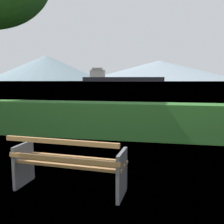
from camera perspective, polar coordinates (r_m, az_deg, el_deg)
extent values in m
plane|color=olive|center=(3.97, -9.65, -17.54)|extent=(1400.00, 1400.00, 0.00)
plane|color=#7A99A8|center=(311.00, 10.86, 7.05)|extent=(620.00, 620.00, 0.00)
cube|color=olive|center=(3.64, -11.11, -12.28)|extent=(1.70, 0.19, 0.04)
cube|color=olive|center=(3.80, -9.80, -11.37)|extent=(1.70, 0.19, 0.04)
cube|color=olive|center=(3.97, -8.60, -10.54)|extent=(1.70, 0.19, 0.04)
cube|color=olive|center=(3.54, -11.70, -10.82)|extent=(1.69, 0.17, 0.06)
cube|color=olive|center=(3.42, -12.17, -6.83)|extent=(1.69, 0.17, 0.06)
cube|color=#4C4C51|center=(4.22, -20.08, -11.43)|extent=(0.09, 0.51, 0.68)
cube|color=#4C4C51|center=(3.57, 2.32, -14.46)|extent=(0.09, 0.51, 0.68)
cube|color=#285B23|center=(7.10, 0.32, -1.91)|extent=(11.10, 0.83, 1.03)
cube|color=#232328|center=(311.86, 2.65, 7.69)|extent=(103.06, 28.87, 5.55)
cube|color=silver|center=(314.04, -3.38, 9.00)|extent=(20.03, 16.10, 8.87)
cube|color=beige|center=(314.25, -3.39, 10.06)|extent=(14.78, 16.87, 2.77)
cone|color=slate|center=(670.32, -15.14, 9.94)|extent=(296.72, 296.72, 66.61)
cone|color=gray|center=(577.48, 11.03, 9.51)|extent=(354.58, 354.58, 46.71)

